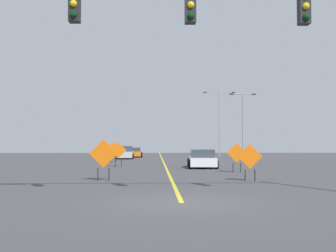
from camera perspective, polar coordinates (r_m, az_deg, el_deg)
ground at (r=12.34m, az=1.99°, el=-10.98°), size 127.71×127.71×0.00m
road_centre_stripe at (r=47.69m, az=-0.88°, el=-4.68°), size 0.16×70.95×0.01m
traffic_signal_assembly at (r=13.10m, az=12.31°, el=14.19°), size 14.44×0.44×7.35m
street_lamp_mid_left at (r=55.03m, az=7.38°, el=1.17°), size 4.40×0.24×8.96m
street_lamp_far_right at (r=47.01m, az=10.69°, el=0.88°), size 3.08×0.24×7.70m
construction_sign_median_near at (r=39.37m, az=-7.84°, el=-3.35°), size 1.41×0.16×1.99m
construction_sign_left_shoulder at (r=19.52m, az=-9.22°, el=-4.14°), size 1.38×0.07×2.02m
construction_sign_left_lane at (r=19.60m, az=11.65°, el=-4.53°), size 1.21×0.06×1.79m
construction_sign_median_far at (r=31.14m, az=-7.13°, el=-3.65°), size 1.23×0.11×1.89m
construction_sign_right_lane at (r=25.22m, az=9.82°, el=-4.00°), size 1.23×0.08×1.84m
car_silver_approaching at (r=47.35m, az=-6.12°, el=-3.84°), size 2.07×4.39×1.49m
car_orange_distant at (r=52.80m, az=-4.90°, el=-3.82°), size 2.19×3.97×1.26m
car_white_passing at (r=29.80m, az=4.92°, el=-4.76°), size 2.28×4.12×1.37m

